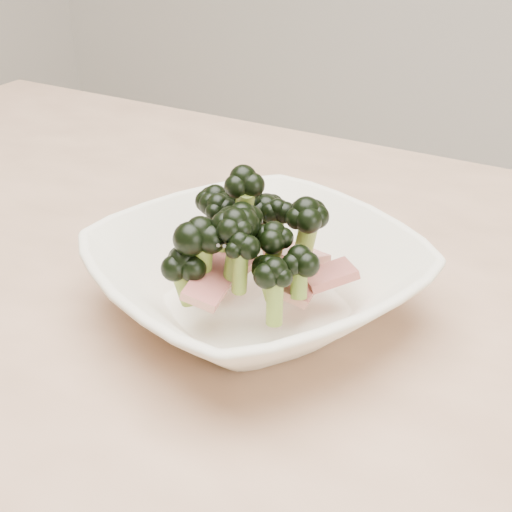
{
  "coord_description": "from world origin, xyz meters",
  "views": [
    {
      "loc": [
        0.33,
        -0.44,
        1.07
      ],
      "look_at": [
        0.09,
        -0.01,
        0.8
      ],
      "focal_mm": 50.0,
      "sensor_mm": 36.0,
      "label": 1
    }
  ],
  "objects": [
    {
      "name": "broccoli_dish",
      "position": [
        0.09,
        -0.01,
        0.79
      ],
      "size": [
        0.33,
        0.33,
        0.12
      ],
      "color": "white",
      "rests_on": "dining_table"
    },
    {
      "name": "dining_table",
      "position": [
        0.0,
        0.0,
        0.65
      ],
      "size": [
        1.2,
        0.8,
        0.75
      ],
      "color": "tan",
      "rests_on": "ground"
    }
  ]
}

